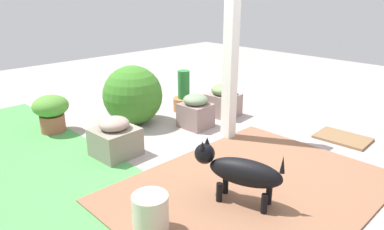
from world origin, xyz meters
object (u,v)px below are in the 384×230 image
(stone_planter_near, at_px, (196,111))
(stone_planter_far, at_px, (115,138))
(round_shrub, at_px, (133,95))
(dog, at_px, (239,170))
(ceramic_urn, at_px, (151,215))
(terracotta_pot_tall, at_px, (184,97))
(stone_planter_nearest, at_px, (223,101))
(terracotta_pot_broad, at_px, (51,111))
(doormat, at_px, (343,138))
(porch_pillar, at_px, (231,51))

(stone_planter_near, xyz_separation_m, stone_planter_far, (0.01, 1.18, -0.02))
(stone_planter_far, xyz_separation_m, round_shrub, (0.65, -0.70, 0.19))
(dog, distance_m, ceramic_urn, 0.78)
(dog, bearing_deg, ceramic_urn, 75.79)
(terracotta_pot_tall, distance_m, ceramic_urn, 2.76)
(ceramic_urn, bearing_deg, dog, -104.21)
(stone_planter_nearest, distance_m, dog, 2.15)
(stone_planter_near, relative_size, round_shrub, 0.57)
(ceramic_urn, bearing_deg, terracotta_pot_broad, -8.28)
(stone_planter_near, height_order, terracotta_pot_broad, terracotta_pot_broad)
(ceramic_urn, relative_size, doormat, 0.53)
(stone_planter_near, xyz_separation_m, terracotta_pot_tall, (0.58, -0.34, 0.00))
(porch_pillar, xyz_separation_m, dog, (-0.94, 0.99, -0.72))
(porch_pillar, distance_m, terracotta_pot_broad, 2.27)
(porch_pillar, relative_size, stone_planter_near, 4.73)
(stone_planter_far, height_order, round_shrub, round_shrub)
(stone_planter_far, relative_size, ceramic_urn, 1.46)
(round_shrub, bearing_deg, stone_planter_near, -143.71)
(terracotta_pot_broad, xyz_separation_m, dog, (-2.57, -0.40, 0.03))
(stone_planter_nearest, relative_size, ceramic_urn, 1.45)
(dog, bearing_deg, stone_planter_nearest, -45.93)
(terracotta_pot_tall, bearing_deg, doormat, -163.68)
(stone_planter_nearest, xyz_separation_m, doormat, (-1.53, -0.37, -0.20))
(terracotta_pot_tall, distance_m, dog, 2.42)
(terracotta_pot_tall, height_order, dog, terracotta_pot_tall)
(terracotta_pot_broad, distance_m, terracotta_pot_tall, 1.79)
(terracotta_pot_broad, relative_size, doormat, 0.79)
(stone_planter_near, distance_m, dog, 1.75)
(terracotta_pot_broad, bearing_deg, terracotta_pot_tall, -107.30)
(round_shrub, relative_size, doormat, 1.31)
(porch_pillar, distance_m, ceramic_urn, 2.08)
(stone_planter_far, bearing_deg, dog, -171.61)
(dog, bearing_deg, terracotta_pot_tall, -32.68)
(dog, height_order, ceramic_urn, dog)
(stone_planter_far, distance_m, doormat, 2.61)
(stone_planter_near, bearing_deg, doormat, -147.58)
(porch_pillar, xyz_separation_m, round_shrub, (1.17, 0.50, -0.64))
(stone_planter_far, xyz_separation_m, doormat, (-1.50, -2.13, -0.18))
(terracotta_pot_broad, bearing_deg, stone_planter_far, -170.51)
(stone_planter_far, bearing_deg, round_shrub, -47.05)
(stone_planter_nearest, xyz_separation_m, stone_planter_near, (-0.04, 0.58, -0.01))
(stone_planter_near, height_order, doormat, stone_planter_near)
(terracotta_pot_broad, height_order, terracotta_pot_tall, terracotta_pot_tall)
(ceramic_urn, bearing_deg, stone_planter_near, -53.52)
(doormat, bearing_deg, stone_planter_far, 54.85)
(terracotta_pot_tall, height_order, ceramic_urn, terracotta_pot_tall)
(stone_planter_near, xyz_separation_m, round_shrub, (0.66, 0.48, 0.17))
(doormat, bearing_deg, terracotta_pot_tall, 16.32)
(porch_pillar, bearing_deg, stone_planter_nearest, -44.86)
(ceramic_urn, bearing_deg, round_shrub, -32.63)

